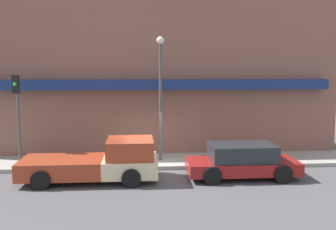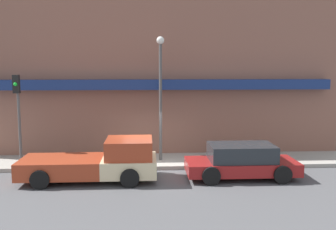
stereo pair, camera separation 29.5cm
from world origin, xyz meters
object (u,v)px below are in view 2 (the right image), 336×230
pickup_truck (99,162)px  traffic_light (18,105)px  fire_hydrant (86,159)px  parked_car (241,161)px  street_lamp (160,84)px

pickup_truck → traffic_light: (-3.70, 1.68, 2.22)m
traffic_light → fire_hydrant: bearing=0.0°
parked_car → pickup_truck: bearing=-179.4°
fire_hydrant → street_lamp: 4.85m
parked_car → fire_hydrant: 6.92m
fire_hydrant → traffic_light: bearing=-180.0°
parked_car → traffic_light: (-9.62, 1.68, 2.27)m
fire_hydrant → traffic_light: (-2.90, -0.00, 2.49)m
pickup_truck → street_lamp: 4.75m
fire_hydrant → street_lamp: bearing=13.7°
parked_car → street_lamp: 5.18m
fire_hydrant → traffic_light: size_ratio=0.15×
fire_hydrant → street_lamp: size_ratio=0.10×
street_lamp → traffic_light: size_ratio=1.43×
pickup_truck → street_lamp: street_lamp is taller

